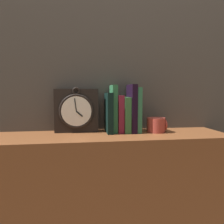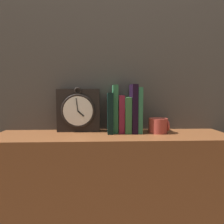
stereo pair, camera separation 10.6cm
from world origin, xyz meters
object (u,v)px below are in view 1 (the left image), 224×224
at_px(book_slot4_black, 132,108).
at_px(mug, 156,125).
at_px(book_slot2_maroon, 119,114).
at_px(book_slot3_green, 126,114).
at_px(book_slot5_green, 136,110).
at_px(clock, 77,111).
at_px(book_slot0_black, 109,113).
at_px(book_slot1_green, 114,109).

xyz_separation_m(book_slot4_black, mug, (0.12, -0.04, -0.09)).
height_order(book_slot2_maroon, book_slot3_green, book_slot2_maroon).
bearing_deg(book_slot4_black, book_slot5_green, 3.78).
bearing_deg(clock, mug, -9.50).
bearing_deg(mug, book_slot0_black, 172.52).
relative_size(book_slot3_green, mug, 1.79).
height_order(book_slot1_green, mug, book_slot1_green).
xyz_separation_m(book_slot0_black, book_slot3_green, (0.09, 0.01, -0.01)).
bearing_deg(book_slot5_green, mug, -20.67).
distance_m(clock, book_slot4_black, 0.29).
distance_m(book_slot3_green, book_slot4_black, 0.05).
xyz_separation_m(clock, book_slot4_black, (0.29, -0.03, 0.01)).
bearing_deg(book_slot2_maroon, book_slot0_black, -171.03).
relative_size(clock, book_slot3_green, 1.28).
bearing_deg(book_slot3_green, clock, 173.06).
distance_m(book_slot1_green, mug, 0.24).
distance_m(book_slot3_green, mug, 0.17).
bearing_deg(book_slot5_green, book_slot4_black, -176.22).
bearing_deg(book_slot3_green, book_slot4_black, -4.63).
distance_m(book_slot0_black, book_slot3_green, 0.09).
xyz_separation_m(book_slot1_green, book_slot3_green, (0.06, -0.01, -0.03)).
bearing_deg(book_slot0_black, book_slot1_green, 24.58).
xyz_separation_m(clock, book_slot5_green, (0.31, -0.03, 0.00)).
relative_size(book_slot2_maroon, book_slot5_green, 0.82).
height_order(clock, book_slot5_green, clock).
bearing_deg(book_slot1_green, book_slot2_maroon, -6.14).
relative_size(book_slot1_green, book_slot2_maroon, 1.28).
relative_size(book_slot2_maroon, book_slot3_green, 1.05).
relative_size(book_slot4_black, mug, 2.44).
relative_size(clock, book_slot1_green, 0.96).
bearing_deg(mug, book_slot4_black, 164.20).
relative_size(clock, book_slot0_black, 1.14).
height_order(clock, book_slot0_black, clock).
xyz_separation_m(clock, book_slot2_maroon, (0.22, -0.03, -0.02)).
bearing_deg(clock, book_slot3_green, -6.94).
bearing_deg(book_slot0_black, book_slot2_maroon, 8.97).
bearing_deg(book_slot4_black, book_slot0_black, -178.67).
relative_size(clock, book_slot2_maroon, 1.22).
bearing_deg(book_slot1_green, clock, 172.83).
bearing_deg(book_slot5_green, clock, 174.19).
height_order(book_slot2_maroon, book_slot4_black, book_slot4_black).
relative_size(clock, mug, 2.30).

